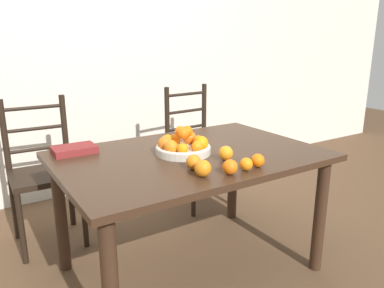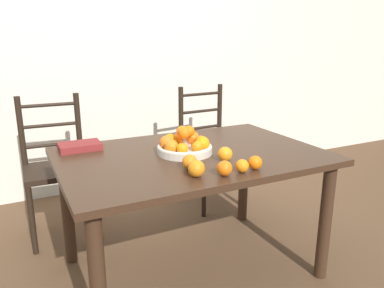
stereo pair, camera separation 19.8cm
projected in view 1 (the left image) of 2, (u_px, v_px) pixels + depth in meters
ground_plane at (190, 268)px, 2.28m from camera, size 12.00×12.00×0.00m
wall_back at (93, 44)px, 3.19m from camera, size 8.00×0.06×2.60m
dining_table at (190, 170)px, 2.11m from camera, size 1.44×0.97×0.73m
fruit_bowl at (183, 146)px, 2.07m from camera, size 0.31×0.31×0.16m
orange_loose_0 at (230, 167)px, 1.75m from camera, size 0.07×0.07×0.07m
orange_loose_1 at (226, 153)px, 1.95m from camera, size 0.08×0.08×0.08m
orange_loose_2 at (203, 168)px, 1.72m from camera, size 0.08×0.08×0.08m
orange_loose_3 at (194, 162)px, 1.82m from camera, size 0.07×0.07×0.07m
orange_loose_4 at (246, 164)px, 1.80m from camera, size 0.06×0.06×0.06m
orange_loose_5 at (258, 160)px, 1.85m from camera, size 0.07×0.07×0.07m
chair_left at (44, 175)px, 2.48m from camera, size 0.43×0.41×0.98m
chair_right at (196, 148)px, 3.10m from camera, size 0.45×0.43×0.98m
book_stack at (74, 150)px, 2.08m from camera, size 0.23×0.15×0.04m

